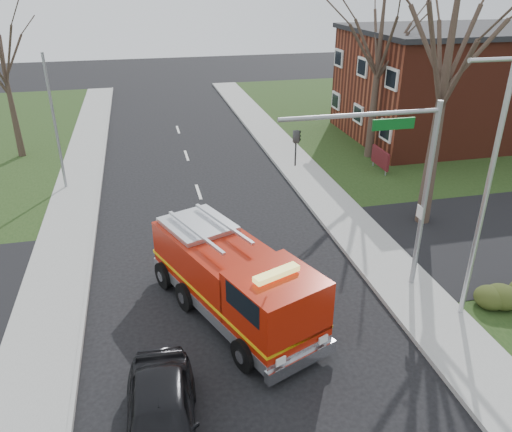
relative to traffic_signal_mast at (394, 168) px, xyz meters
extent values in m
plane|color=black|center=(-5.21, -1.50, -4.71)|extent=(120.00, 120.00, 0.00)
cube|color=gray|center=(0.99, -1.50, -4.63)|extent=(2.40, 80.00, 0.15)
cube|color=gray|center=(-11.41, -1.50, -4.63)|extent=(2.40, 80.00, 0.15)
cube|color=#5F2416|center=(13.79, 16.50, -1.21)|extent=(15.00, 10.00, 7.00)
cube|color=black|center=(13.79, 16.50, 2.39)|extent=(15.40, 10.40, 0.30)
cube|color=silver|center=(6.24, 16.50, -2.71)|extent=(0.12, 1.40, 1.20)
cube|color=#531319|center=(5.29, 11.00, -3.81)|extent=(0.12, 2.00, 1.00)
cylinder|color=gray|center=(5.29, 10.20, -4.26)|extent=(0.08, 0.08, 0.90)
cylinder|color=gray|center=(5.29, 11.80, -4.26)|extent=(0.08, 0.08, 0.90)
cone|color=#34271F|center=(4.29, 4.50, 1.29)|extent=(0.64, 0.64, 12.00)
cone|color=#34271F|center=(5.79, 13.50, 0.54)|extent=(0.56, 0.56, 10.50)
cone|color=#34271F|center=(-15.21, 18.50, -0.21)|extent=(0.44, 0.44, 9.00)
cylinder|color=gray|center=(1.29, 0.00, -1.31)|extent=(0.18, 0.18, 6.80)
cylinder|color=gray|center=(-1.31, 0.00, 1.79)|extent=(5.20, 0.14, 0.14)
cube|color=#0C591E|center=(-0.21, 0.00, 1.44)|extent=(1.40, 0.06, 0.35)
imported|color=black|center=(-3.31, 0.00, 1.44)|extent=(0.22, 0.18, 1.10)
cylinder|color=#B7BABF|center=(1.99, -2.00, -0.51)|extent=(0.16, 0.16, 8.40)
cylinder|color=#B7BABF|center=(1.29, -2.00, 3.59)|extent=(1.40, 0.12, 0.12)
cylinder|color=gray|center=(-12.01, 12.50, -1.21)|extent=(0.14, 0.14, 7.00)
cube|color=#A01807|center=(-5.80, 0.91, -3.31)|extent=(3.95, 5.24, 1.90)
cube|color=#A01807|center=(-4.50, -2.27, -3.17)|extent=(3.06, 3.06, 2.17)
cube|color=#B7BABF|center=(-5.39, -0.10, -4.08)|extent=(4.86, 7.42, 0.41)
cube|color=#E5B20C|center=(-5.39, -0.10, -3.58)|extent=(4.87, 7.42, 0.11)
cube|color=black|center=(-4.12, -3.19, -2.49)|extent=(1.93, 0.86, 0.77)
cube|color=#E5D866|center=(-4.50, -2.27, -1.95)|extent=(1.46, 0.84, 0.16)
cylinder|color=black|center=(-5.55, -2.80, -4.21)|extent=(0.67, 1.04, 0.99)
cylinder|color=black|center=(-3.38, -1.91, -4.21)|extent=(0.67, 1.04, 0.99)
cylinder|color=black|center=(-7.50, 1.97, -4.21)|extent=(0.67, 1.04, 0.99)
cylinder|color=black|center=(-5.32, 2.86, -4.21)|extent=(0.67, 1.04, 0.99)
imported|color=black|center=(-8.01, -4.79, -3.96)|extent=(1.99, 4.49, 1.50)
camera|label=1|loc=(-7.76, -13.67, 5.58)|focal=35.00mm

